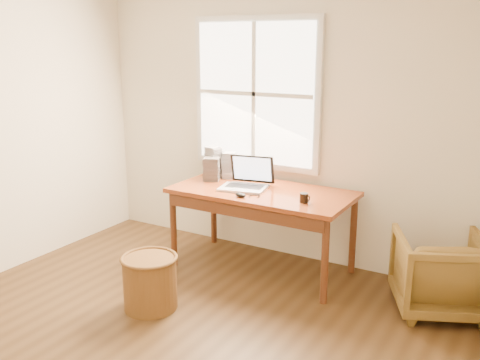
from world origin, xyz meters
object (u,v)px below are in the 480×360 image
(coffee_mug, at_px, (304,198))
(cd_stack_a, at_px, (229,165))
(armchair, at_px, (440,273))
(wicker_stool, at_px, (150,283))
(desk, at_px, (262,192))
(laptop, at_px, (243,172))

(coffee_mug, bearing_deg, cd_stack_a, -178.51)
(armchair, bearing_deg, cd_stack_a, -30.66)
(wicker_stool, relative_size, cd_stack_a, 1.66)
(armchair, xyz_separation_m, coffee_mug, (-1.08, -0.16, 0.48))
(wicker_stool, height_order, cd_stack_a, cd_stack_a)
(desk, distance_m, laptop, 0.25)
(desk, relative_size, coffee_mug, 20.09)
(wicker_stool, bearing_deg, armchair, 29.21)
(desk, xyz_separation_m, cd_stack_a, (-0.48, 0.23, 0.15))
(armchair, bearing_deg, desk, -24.32)
(laptop, height_order, coffee_mug, laptop)
(desk, distance_m, coffee_mug, 0.50)
(armchair, distance_m, wicker_stool, 2.24)
(laptop, distance_m, coffee_mug, 0.65)
(laptop, relative_size, cd_stack_a, 1.80)
(desk, relative_size, cd_stack_a, 6.39)
(armchair, xyz_separation_m, wicker_stool, (-1.95, -1.09, -0.10))
(laptop, xyz_separation_m, coffee_mug, (0.63, -0.09, -0.12))
(cd_stack_a, bearing_deg, desk, -25.12)
(wicker_stool, bearing_deg, cd_stack_a, 93.35)
(coffee_mug, bearing_deg, wicker_stool, -109.52)
(wicker_stool, height_order, laptop, laptop)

